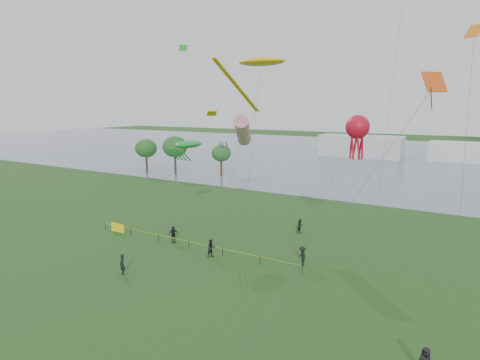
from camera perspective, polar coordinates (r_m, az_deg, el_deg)
The scene contains 17 objects.
ground_plane at distance 27.55m, azimuth -11.48°, elevation -19.99°, with size 400.00×400.00×0.00m, color #153A12.
lake at distance 119.22m, azimuth 22.91°, elevation 2.93°, with size 400.00×120.00×0.08m, color slate.
pavilion_left at distance 116.32m, azimuth 16.79°, elevation 4.62°, with size 22.00×8.00×6.00m, color silver.
pavilion_right at distance 115.86m, azimuth 29.71°, elevation 3.42°, with size 18.00×7.00×5.00m, color silver.
trees at distance 83.77m, azimuth -9.21°, elevation 4.41°, with size 19.70×9.63×7.90m.
fence at distance 44.25m, azimuth -13.60°, elevation -7.37°, with size 24.07×0.07×1.05m.
spectator_a at distance 37.93m, azimuth -4.10°, elevation -9.65°, with size 0.83×0.64×1.70m, color black.
spectator_b at distance 36.26m, azimuth 8.83°, elevation -10.65°, with size 1.15×0.66×1.78m, color black.
spectator_c at distance 42.14m, azimuth -9.48°, elevation -7.64°, with size 1.04×0.43×1.78m, color black.
spectator_f at distance 35.53m, azimuth -16.42°, elevation -11.43°, with size 0.65×0.42×1.77m, color black.
spectator_g at distance 45.23m, azimuth 8.55°, elevation -6.51°, with size 0.75×0.59×1.55m, color black.
kite_stingray at distance 37.85m, azimuth 2.98°, elevation 16.30°, with size 4.54×9.89×18.20m.
kite_windsock at distance 45.26m, azimuth 0.41°, elevation 7.01°, with size 4.15×7.09×13.00m.
kite_creature at distance 45.22m, azimuth -7.38°, elevation 5.00°, with size 5.47×7.68×10.08m.
kite_octopus at distance 37.44m, azimuth 16.38°, elevation 7.12°, with size 5.27×6.19×13.12m.
kite_delta at distance 27.43m, azimuth 24.88°, elevation 10.84°, with size 8.03×14.66×16.00m.
small_kites at distance 39.77m, azimuth 8.93°, elevation 23.52°, with size 31.12×16.44×9.69m.
Camera 1 is at (16.39, -17.28, 13.85)m, focal length 30.00 mm.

